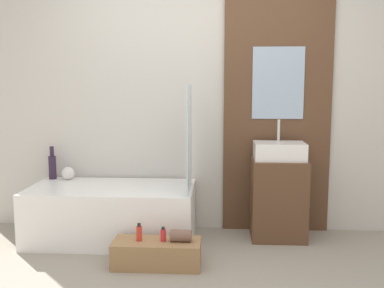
# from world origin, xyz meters

# --- Properties ---
(wall_tiled_back) EXTENTS (4.20, 0.06, 2.60)m
(wall_tiled_back) POSITION_xyz_m (0.00, 1.58, 1.30)
(wall_tiled_back) COLOR beige
(wall_tiled_back) RESTS_ON ground_plane
(wall_wood_accent) EXTENTS (0.99, 0.04, 2.60)m
(wall_wood_accent) POSITION_xyz_m (0.75, 1.53, 1.30)
(wall_wood_accent) COLOR brown
(wall_wood_accent) RESTS_ON ground_plane
(bathtub) EXTENTS (1.45, 0.75, 0.49)m
(bathtub) POSITION_xyz_m (-0.74, 1.16, 0.25)
(bathtub) COLOR white
(bathtub) RESTS_ON ground_plane
(glass_shower_screen) EXTENTS (0.01, 0.53, 0.90)m
(glass_shower_screen) POSITION_xyz_m (-0.04, 1.07, 0.94)
(glass_shower_screen) COLOR silver
(glass_shower_screen) RESTS_ON bathtub
(wooden_step_bench) EXTENTS (0.67, 0.29, 0.20)m
(wooden_step_bench) POSITION_xyz_m (-0.26, 0.59, 0.10)
(wooden_step_bench) COLOR #997047
(wooden_step_bench) RESTS_ON ground_plane
(vanity_cabinet) EXTENTS (0.48, 0.42, 0.72)m
(vanity_cabinet) POSITION_xyz_m (0.75, 1.30, 0.36)
(vanity_cabinet) COLOR brown
(vanity_cabinet) RESTS_ON ground_plane
(sink) EXTENTS (0.45, 0.31, 0.35)m
(sink) POSITION_xyz_m (0.75, 1.30, 0.80)
(sink) COLOR white
(sink) RESTS_ON vanity_cabinet
(vase_tall_dark) EXTENTS (0.07, 0.07, 0.31)m
(vase_tall_dark) POSITION_xyz_m (-1.38, 1.44, 0.62)
(vase_tall_dark) COLOR #2D1E33
(vase_tall_dark) RESTS_ON bathtub
(vase_round_light) EXTENTS (0.12, 0.12, 0.12)m
(vase_round_light) POSITION_xyz_m (-1.22, 1.42, 0.55)
(vase_round_light) COLOR silver
(vase_round_light) RESTS_ON bathtub
(bottle_soap_primary) EXTENTS (0.04, 0.04, 0.14)m
(bottle_soap_primary) POSITION_xyz_m (-0.39, 0.59, 0.26)
(bottle_soap_primary) COLOR red
(bottle_soap_primary) RESTS_ON wooden_step_bench
(bottle_soap_secondary) EXTENTS (0.04, 0.04, 0.11)m
(bottle_soap_secondary) POSITION_xyz_m (-0.21, 0.59, 0.25)
(bottle_soap_secondary) COLOR red
(bottle_soap_secondary) RESTS_ON wooden_step_bench
(towel_roll) EXTENTS (0.16, 0.09, 0.09)m
(towel_roll) POSITION_xyz_m (-0.07, 0.59, 0.24)
(towel_roll) COLOR brown
(towel_roll) RESTS_ON wooden_step_bench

